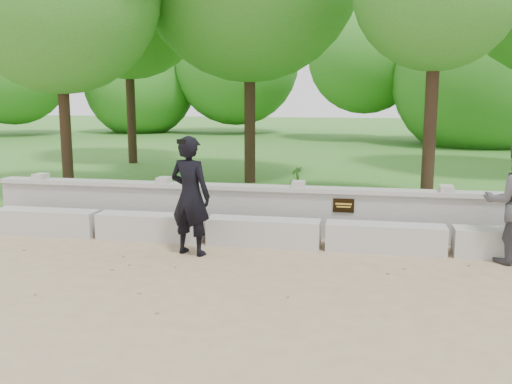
# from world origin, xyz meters

# --- Properties ---
(ground) EXTENTS (80.00, 80.00, 0.00)m
(ground) POSITION_xyz_m (0.00, 0.00, 0.00)
(ground) COLOR tan
(ground) RESTS_ON ground
(lawn) EXTENTS (40.00, 22.00, 0.25)m
(lawn) POSITION_xyz_m (0.00, 14.00, 0.12)
(lawn) COLOR #236321
(lawn) RESTS_ON ground
(concrete_bench) EXTENTS (11.90, 0.45, 0.45)m
(concrete_bench) POSITION_xyz_m (0.00, 1.90, 0.22)
(concrete_bench) COLOR #BCB9B1
(concrete_bench) RESTS_ON ground
(parapet_wall) EXTENTS (12.50, 0.35, 0.90)m
(parapet_wall) POSITION_xyz_m (0.00, 2.60, 0.46)
(parapet_wall) COLOR #B1AEA7
(parapet_wall) RESTS_ON ground
(man_main) EXTENTS (0.79, 0.72, 1.89)m
(man_main) POSITION_xyz_m (-2.04, 1.15, 0.94)
(man_main) COLOR black
(man_main) RESTS_ON ground
(shrub_a) EXTENTS (0.34, 0.29, 0.53)m
(shrub_a) POSITION_xyz_m (-2.92, 3.30, 0.52)
(shrub_a) COLOR #376E25
(shrub_a) RESTS_ON lawn
(shrub_b) EXTENTS (0.37, 0.40, 0.58)m
(shrub_b) POSITION_xyz_m (0.56, 3.30, 0.54)
(shrub_b) COLOR #376E25
(shrub_b) RESTS_ON lawn
(shrub_d) EXTENTS (0.42, 0.43, 0.57)m
(shrub_d) POSITION_xyz_m (-0.93, 5.93, 0.53)
(shrub_d) COLOR #376E25
(shrub_d) RESTS_ON lawn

